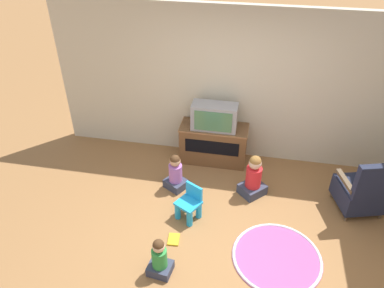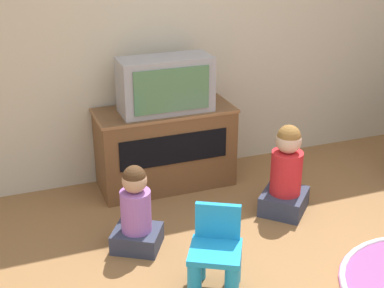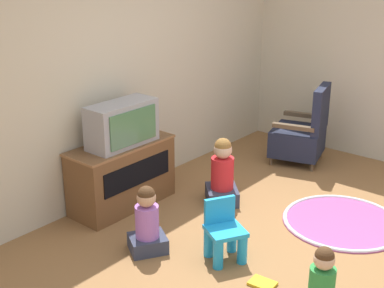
# 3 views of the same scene
# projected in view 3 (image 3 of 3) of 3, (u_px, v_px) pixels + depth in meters

# --- Properties ---
(ground_plane) EXTENTS (30.00, 30.00, 0.00)m
(ground_plane) POSITION_uv_depth(u_px,v_px,m) (294.00, 252.00, 4.66)
(ground_plane) COLOR olive
(wall_back) EXTENTS (5.70, 0.12, 2.55)m
(wall_back) POSITION_uv_depth(u_px,v_px,m) (109.00, 76.00, 5.39)
(wall_back) COLOR beige
(wall_back) RESTS_ON ground_plane
(tv_cabinet) EXTENTS (1.12, 0.47, 0.67)m
(tv_cabinet) POSITION_uv_depth(u_px,v_px,m) (122.00, 174.00, 5.40)
(tv_cabinet) COLOR brown
(tv_cabinet) RESTS_ON ground_plane
(television) EXTENTS (0.72, 0.32, 0.43)m
(television) POSITION_uv_depth(u_px,v_px,m) (122.00, 124.00, 5.19)
(television) COLOR #939399
(television) RESTS_ON tv_cabinet
(black_armchair) EXTENTS (0.74, 0.74, 0.97)m
(black_armchair) POSITION_uv_depth(u_px,v_px,m) (302.00, 134.00, 6.52)
(black_armchair) COLOR brown
(black_armchair) RESTS_ON ground_plane
(yellow_kid_chair) EXTENTS (0.41, 0.40, 0.52)m
(yellow_kid_chair) POSITION_uv_depth(u_px,v_px,m) (224.00, 235.00, 4.50)
(yellow_kid_chair) COLOR #1E99DB
(yellow_kid_chair) RESTS_ON ground_plane
(play_mat) EXTENTS (1.15, 1.15, 0.04)m
(play_mat) POSITION_uv_depth(u_px,v_px,m) (342.00, 221.00, 5.16)
(play_mat) COLOR #A54C8C
(play_mat) RESTS_ON ground_plane
(child_watching_left) EXTENTS (0.47, 0.47, 0.70)m
(child_watching_left) POSITION_uv_depth(u_px,v_px,m) (222.00, 175.00, 5.48)
(child_watching_left) COLOR #33384C
(child_watching_left) RESTS_ON ground_plane
(child_watching_center) EXTENTS (0.41, 0.40, 0.61)m
(child_watching_center) POSITION_uv_depth(u_px,v_px,m) (147.00, 223.00, 4.59)
(child_watching_center) COLOR #33384C
(child_watching_center) RESTS_ON ground_plane
(child_watching_right) EXTENTS (0.31, 0.28, 0.56)m
(child_watching_right) POSITION_uv_depth(u_px,v_px,m) (322.00, 286.00, 3.77)
(child_watching_right) COLOR #33384C
(child_watching_right) RESTS_ON ground_plane
(book) EXTENTS (0.16, 0.21, 0.02)m
(book) POSITION_uv_depth(u_px,v_px,m) (262.00, 284.00, 4.20)
(book) COLOR gold
(book) RESTS_ON ground_plane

